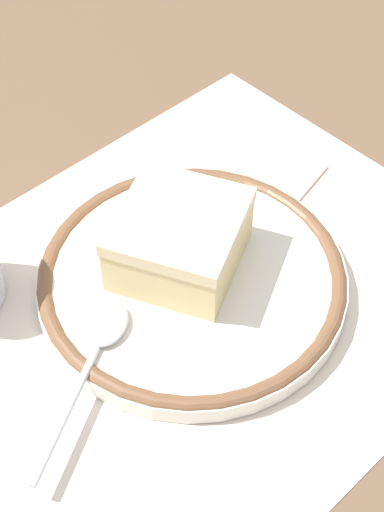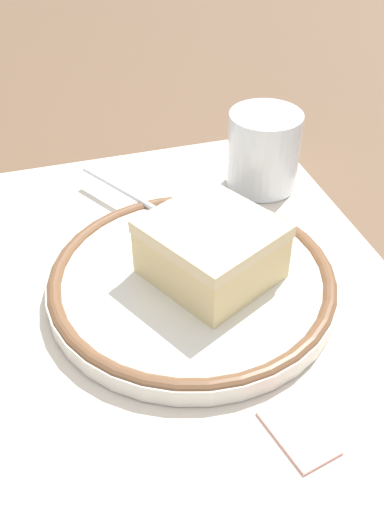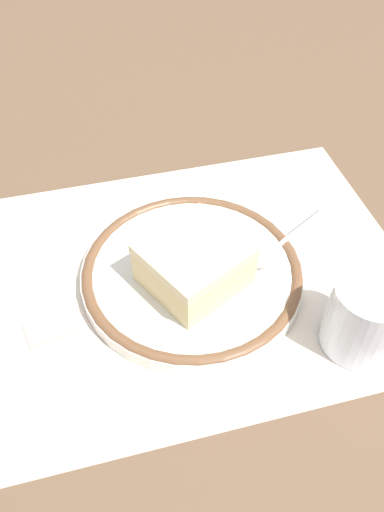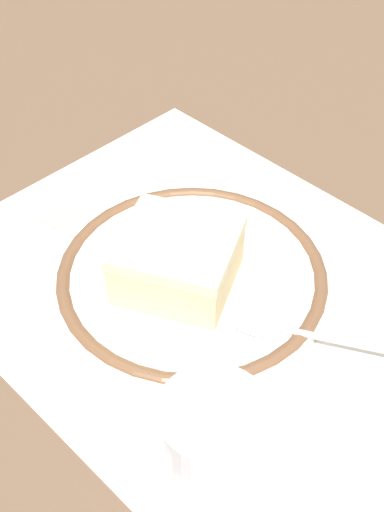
{
  "view_description": "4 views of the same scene",
  "coord_description": "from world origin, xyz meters",
  "px_view_note": "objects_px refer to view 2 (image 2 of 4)",
  "views": [
    {
      "loc": [
        -0.23,
        -0.25,
        0.45
      ],
      "look_at": [
        0.01,
        0.01,
        0.04
      ],
      "focal_mm": 54.01,
      "sensor_mm": 36.0,
      "label": 1
    },
    {
      "loc": [
        0.34,
        -0.09,
        0.32
      ],
      "look_at": [
        0.01,
        0.01,
        0.04
      ],
      "focal_mm": 41.78,
      "sensor_mm": 36.0,
      "label": 2
    },
    {
      "loc": [
        0.1,
        0.34,
        0.41
      ],
      "look_at": [
        0.01,
        0.01,
        0.04
      ],
      "focal_mm": 36.56,
      "sensor_mm": 36.0,
      "label": 3
    },
    {
      "loc": [
        -0.27,
        0.29,
        0.42
      ],
      "look_at": [
        0.01,
        0.01,
        0.04
      ],
      "focal_mm": 48.09,
      "sensor_mm": 36.0,
      "label": 4
    }
  ],
  "objects_px": {
    "plate": "(192,281)",
    "cup": "(263,155)",
    "cake_slice": "(211,249)",
    "spoon": "(160,210)",
    "sugar_packet": "(299,430)"
  },
  "relations": [
    {
      "from": "plate",
      "to": "spoon",
      "type": "height_order",
      "value": "spoon"
    },
    {
      "from": "spoon",
      "to": "sugar_packet",
      "type": "relative_size",
      "value": 2.59
    },
    {
      "from": "plate",
      "to": "cup",
      "type": "relative_size",
      "value": 3.0
    },
    {
      "from": "cake_slice",
      "to": "cup",
      "type": "height_order",
      "value": "cup"
    },
    {
      "from": "plate",
      "to": "sugar_packet",
      "type": "distance_m",
      "value": 0.15
    },
    {
      "from": "plate",
      "to": "sugar_packet",
      "type": "relative_size",
      "value": 4.52
    },
    {
      "from": "cake_slice",
      "to": "spoon",
      "type": "height_order",
      "value": "cake_slice"
    },
    {
      "from": "cake_slice",
      "to": "sugar_packet",
      "type": "height_order",
      "value": "cake_slice"
    },
    {
      "from": "plate",
      "to": "cake_slice",
      "type": "bearing_deg",
      "value": 83.57
    },
    {
      "from": "spoon",
      "to": "cup",
      "type": "distance_m",
      "value": 0.12
    },
    {
      "from": "cake_slice",
      "to": "cup",
      "type": "xyz_separation_m",
      "value": [
        -0.13,
        0.1,
        -0.01
      ]
    },
    {
      "from": "sugar_packet",
      "to": "plate",
      "type": "bearing_deg",
      "value": -170.34
    },
    {
      "from": "spoon",
      "to": "cup",
      "type": "relative_size",
      "value": 1.72
    },
    {
      "from": "cake_slice",
      "to": "spoon",
      "type": "xyz_separation_m",
      "value": [
        -0.09,
        -0.02,
        -0.02
      ]
    },
    {
      "from": "spoon",
      "to": "sugar_packet",
      "type": "distance_m",
      "value": 0.24
    }
  ]
}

